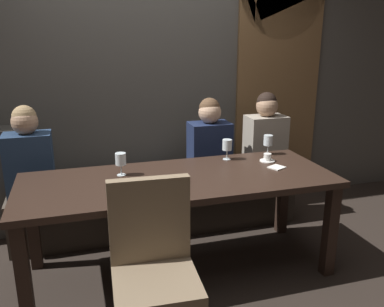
% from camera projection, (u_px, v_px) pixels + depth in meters
% --- Properties ---
extents(ground, '(9.00, 9.00, 0.00)m').
position_uv_depth(ground, '(180.00, 270.00, 3.05)').
color(ground, black).
extents(back_wall_tiled, '(6.00, 0.12, 3.00)m').
position_uv_depth(back_wall_tiled, '(145.00, 57.00, 3.75)').
color(back_wall_tiled, '#4C4944').
rests_on(back_wall_tiled, ground).
extents(arched_door, '(0.90, 0.05, 2.55)m').
position_uv_depth(arched_door, '(279.00, 69.00, 4.09)').
color(arched_door, brown).
rests_on(arched_door, ground).
extents(dining_table, '(2.20, 0.84, 0.74)m').
position_uv_depth(dining_table, '(179.00, 189.00, 2.87)').
color(dining_table, black).
rests_on(dining_table, ground).
extents(banquette_bench, '(2.50, 0.44, 0.45)m').
position_uv_depth(banquette_bench, '(160.00, 206.00, 3.63)').
color(banquette_bench, '#312A23').
rests_on(banquette_bench, ground).
extents(chair_near_side, '(0.46, 0.46, 0.98)m').
position_uv_depth(chair_near_side, '(153.00, 260.00, 2.14)').
color(chair_near_side, '#302119').
rests_on(chair_near_side, ground).
extents(diner_redhead, '(0.36, 0.24, 0.74)m').
position_uv_depth(diner_redhead, '(29.00, 155.00, 3.17)').
color(diner_redhead, navy).
rests_on(diner_redhead, banquette_bench).
extents(diner_bearded, '(0.36, 0.24, 0.73)m').
position_uv_depth(diner_bearded, '(209.00, 141.00, 3.60)').
color(diner_bearded, '#192342').
rests_on(diner_bearded, banquette_bench).
extents(diner_far_end, '(0.36, 0.24, 0.75)m').
position_uv_depth(diner_far_end, '(265.00, 135.00, 3.77)').
color(diner_far_end, '#9E9384').
rests_on(diner_far_end, banquette_bench).
extents(wine_glass_far_left, '(0.08, 0.08, 0.16)m').
position_uv_depth(wine_glass_far_left, '(121.00, 160.00, 2.85)').
color(wine_glass_far_left, silver).
rests_on(wine_glass_far_left, dining_table).
extents(wine_glass_end_left, '(0.08, 0.08, 0.16)m').
position_uv_depth(wine_glass_end_left, '(227.00, 145.00, 3.22)').
color(wine_glass_end_left, silver).
rests_on(wine_glass_end_left, dining_table).
extents(wine_glass_end_right, '(0.08, 0.08, 0.16)m').
position_uv_depth(wine_glass_end_right, '(268.00, 141.00, 3.35)').
color(wine_glass_end_right, silver).
rests_on(wine_glass_end_right, dining_table).
extents(espresso_cup, '(0.12, 0.12, 0.06)m').
position_uv_depth(espresso_cup, '(267.00, 158.00, 3.19)').
color(espresso_cup, white).
rests_on(espresso_cup, dining_table).
extents(dessert_plate, '(0.19, 0.19, 0.05)m').
position_uv_depth(dessert_plate, '(156.00, 182.00, 2.71)').
color(dessert_plate, white).
rests_on(dessert_plate, dining_table).
extents(fork_on_table, '(0.02, 0.17, 0.01)m').
position_uv_depth(fork_on_table, '(136.00, 188.00, 2.64)').
color(fork_on_table, silver).
rests_on(fork_on_table, dining_table).
extents(folded_napkin, '(0.14, 0.14, 0.01)m').
position_uv_depth(folded_napkin, '(277.00, 167.00, 3.04)').
color(folded_napkin, silver).
rests_on(folded_napkin, dining_table).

